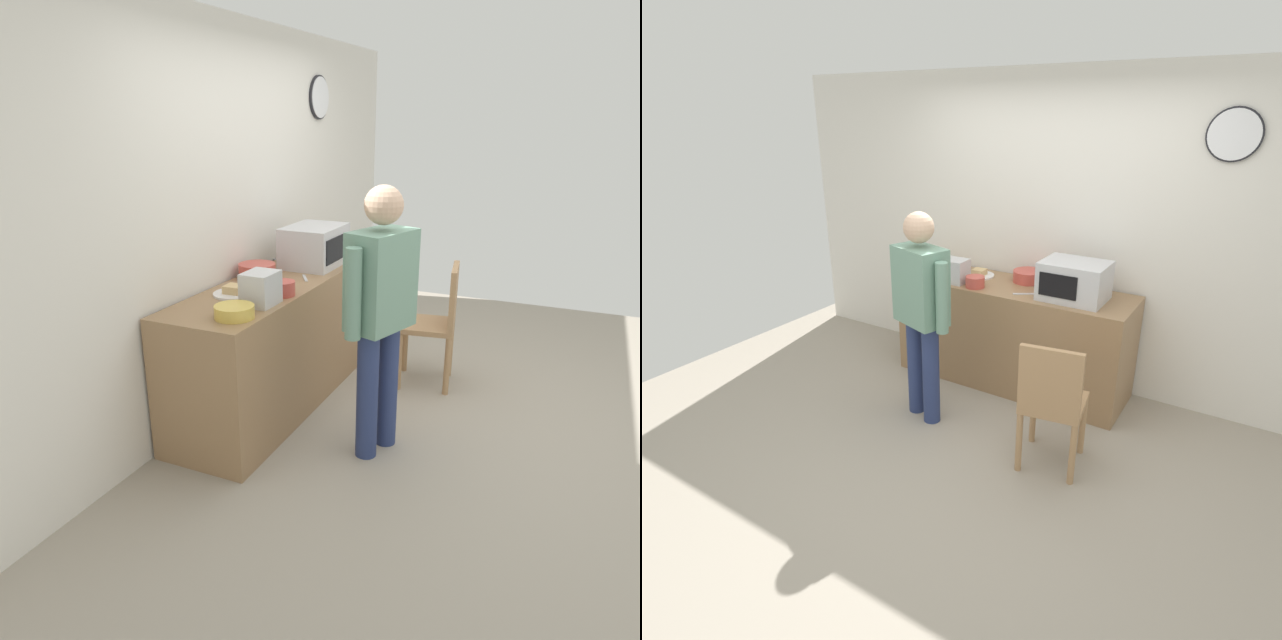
{
  "view_description": "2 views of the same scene",
  "coord_description": "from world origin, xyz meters",
  "views": [
    {
      "loc": [
        -3.65,
        -0.69,
        1.98
      ],
      "look_at": [
        -0.29,
        0.84,
        0.7
      ],
      "focal_mm": 33.39,
      "sensor_mm": 36.0,
      "label": 1
    },
    {
      "loc": [
        1.58,
        -2.49,
        2.27
      ],
      "look_at": [
        -0.51,
        0.88,
        0.64
      ],
      "focal_mm": 28.74,
      "sensor_mm": 36.0,
      "label": 2
    }
  ],
  "objects": [
    {
      "name": "fork_utensil",
      "position": [
        -0.05,
        1.07,
        0.9
      ],
      "size": [
        0.15,
        0.11,
        0.01
      ],
      "primitive_type": "cube",
      "rotation": [
        0.0,
        0.0,
        0.56
      ],
      "color": "silver",
      "rests_on": "kitchen_counter"
    },
    {
      "name": "wooden_chair",
      "position": [
        0.56,
        0.26,
        0.52
      ],
      "size": [
        0.46,
        0.46,
        0.94
      ],
      "color": "#A87F56",
      "rests_on": "ground_plane"
    },
    {
      "name": "salad_bowl",
      "position": [
        -0.47,
        1.02,
        0.95
      ],
      "size": [
        0.16,
        0.16,
        0.09
      ],
      "primitive_type": "cylinder",
      "color": "#C64C42",
      "rests_on": "kitchen_counter"
    },
    {
      "name": "microwave",
      "position": [
        0.33,
        1.17,
        1.05
      ],
      "size": [
        0.5,
        0.39,
        0.3
      ],
      "color": "silver",
      "rests_on": "kitchen_counter"
    },
    {
      "name": "back_wall",
      "position": [
        0.01,
        1.6,
        1.3
      ],
      "size": [
        5.4,
        0.13,
        2.6
      ],
      "color": "silver",
      "rests_on": "ground_plane"
    },
    {
      "name": "sandwich_plate",
      "position": [
        -0.59,
        1.31,
        0.92
      ],
      "size": [
        0.27,
        0.27,
        0.07
      ],
      "color": "white",
      "rests_on": "kitchen_counter"
    },
    {
      "name": "ground_plane",
      "position": [
        0.0,
        0.0,
        0.0
      ],
      "size": [
        6.0,
        6.0,
        0.0
      ],
      "primitive_type": "plane",
      "color": "#9E9384"
    },
    {
      "name": "cereal_bowl",
      "position": [
        -0.97,
        1.06,
        0.94
      ],
      "size": [
        0.23,
        0.23,
        0.07
      ],
      "primitive_type": "cylinder",
      "color": "gold",
      "rests_on": "kitchen_counter"
    },
    {
      "name": "kitchen_counter",
      "position": [
        -0.2,
        1.22,
        0.45
      ],
      "size": [
        2.02,
        0.62,
        0.9
      ],
      "primitive_type": "cube",
      "color": "#93704C",
      "rests_on": "ground_plane"
    },
    {
      "name": "toaster",
      "position": [
        -0.69,
        1.05,
        1.0
      ],
      "size": [
        0.22,
        0.18,
        0.2
      ],
      "primitive_type": "cube",
      "color": "silver",
      "rests_on": "kitchen_counter"
    },
    {
      "name": "person_standing",
      "position": [
        -0.53,
        0.35,
        0.95
      ],
      "size": [
        0.57,
        0.35,
        1.63
      ],
      "color": "navy",
      "rests_on": "ground_plane"
    },
    {
      "name": "spoon_utensil",
      "position": [
        0.34,
        1.48,
        0.9
      ],
      "size": [
        0.09,
        0.16,
        0.01
      ],
      "primitive_type": "cube",
      "rotation": [
        0.0,
        0.0,
        1.11
      ],
      "color": "silver",
      "rests_on": "kitchen_counter"
    },
    {
      "name": "mixing_bowl",
      "position": [
        -0.16,
        1.39,
        0.95
      ],
      "size": [
        0.26,
        0.26,
        0.1
      ],
      "primitive_type": "cylinder",
      "color": "#C64C42",
      "rests_on": "kitchen_counter"
    }
  ]
}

